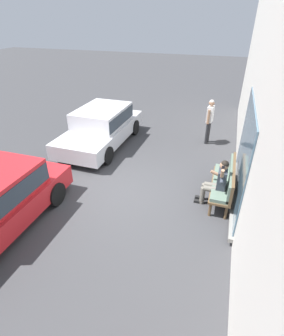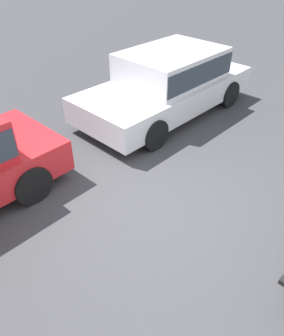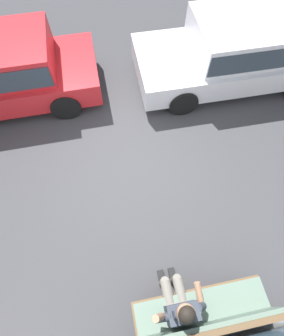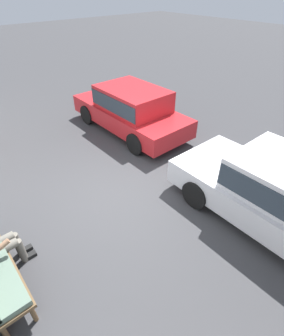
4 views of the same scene
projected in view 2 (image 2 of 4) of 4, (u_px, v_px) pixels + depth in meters
name	position (u px, v px, depth m)	size (l,w,h in m)	color
ground_plane	(143.00, 205.00, 5.14)	(60.00, 60.00, 0.00)	#38383A
parked_car_near	(169.00, 80.00, 7.36)	(4.33, 1.96, 1.41)	silver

